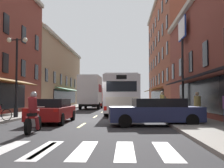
# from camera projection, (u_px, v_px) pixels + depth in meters

# --- Properties ---
(ground_plane) EXTENTS (34.80, 80.00, 0.10)m
(ground_plane) POSITION_uv_depth(u_px,v_px,m) (90.00, 121.00, 17.28)
(ground_plane) COLOR #333335
(lane_centre_dashes) EXTENTS (0.14, 73.90, 0.01)m
(lane_centre_dashes) POSITION_uv_depth(u_px,v_px,m) (90.00, 120.00, 17.04)
(lane_centre_dashes) COLOR #DBCC4C
(lane_centre_dashes) RESTS_ON ground
(crosswalk_near) EXTENTS (7.10, 2.80, 0.01)m
(crosswalk_near) POSITION_uv_depth(u_px,v_px,m) (44.00, 149.00, 7.31)
(crosswalk_near) COLOR silver
(crosswalk_near) RESTS_ON ground
(sidewalk_left) EXTENTS (3.00, 80.00, 0.14)m
(sidewalk_left) POSITION_uv_depth(u_px,v_px,m) (0.00, 118.00, 17.56)
(sidewalk_left) COLOR #A39E93
(sidewalk_left) RESTS_ON ground
(sidewalk_right) EXTENTS (3.00, 80.00, 0.14)m
(sidewalk_right) POSITION_uv_depth(u_px,v_px,m) (183.00, 119.00, 17.02)
(sidewalk_right) COLOR #A39E93
(sidewalk_right) RESTS_ON ground
(billboard_sign) EXTENTS (0.40, 2.56, 7.94)m
(billboard_sign) POSITION_uv_depth(u_px,v_px,m) (182.00, 41.00, 22.58)
(billboard_sign) COLOR black
(billboard_sign) RESTS_ON sidewalk_right
(transit_bus) EXTENTS (2.77, 11.91, 3.17)m
(transit_bus) POSITION_uv_depth(u_px,v_px,m) (121.00, 95.00, 24.06)
(transit_bus) COLOR silver
(transit_bus) RESTS_ON ground
(box_truck) EXTENTS (2.54, 7.47, 4.07)m
(box_truck) POSITION_uv_depth(u_px,v_px,m) (91.00, 93.00, 33.87)
(box_truck) COLOR #B21E19
(box_truck) RESTS_ON ground
(sedan_near) EXTENTS (2.03, 4.59, 1.45)m
(sedan_near) POSITION_uv_depth(u_px,v_px,m) (99.00, 102.00, 43.22)
(sedan_near) COLOR navy
(sedan_near) RESTS_ON ground
(sedan_mid) EXTENTS (4.76, 2.37, 1.37)m
(sedan_mid) POSITION_uv_depth(u_px,v_px,m) (156.00, 112.00, 13.61)
(sedan_mid) COLOR navy
(sedan_mid) RESTS_ON ground
(sedan_far) EXTENTS (1.99, 4.66, 1.35)m
(sedan_far) POSITION_uv_depth(u_px,v_px,m) (52.00, 111.00, 15.15)
(sedan_far) COLOR maroon
(sedan_far) RESTS_ON ground
(motorcycle_rider) EXTENTS (0.62, 2.07, 1.66)m
(motorcycle_rider) POSITION_uv_depth(u_px,v_px,m) (33.00, 115.00, 10.87)
(motorcycle_rider) COLOR black
(motorcycle_rider) RESTS_ON ground
(bicycle_near) EXTENTS (1.71, 0.48, 0.91)m
(bicycle_near) POSITION_uv_depth(u_px,v_px,m) (42.00, 109.00, 22.80)
(bicycle_near) COLOR black
(bicycle_near) RESTS_ON sidewalk_left
(pedestrian_near) EXTENTS (0.53, 0.42, 1.63)m
(pedestrian_near) POSITION_uv_depth(u_px,v_px,m) (165.00, 102.00, 28.70)
(pedestrian_near) COLOR maroon
(pedestrian_near) RESTS_ON sidewalk_right
(pedestrian_far) EXTENTS (0.36, 0.36, 1.79)m
(pedestrian_far) POSITION_uv_depth(u_px,v_px,m) (162.00, 102.00, 22.06)
(pedestrian_far) COLOR #33663F
(pedestrian_far) RESTS_ON sidewalk_right
(pedestrian_rear) EXTENTS (0.36, 0.36, 1.58)m
(pedestrian_rear) POSITION_uv_depth(u_px,v_px,m) (197.00, 106.00, 14.67)
(pedestrian_rear) COLOR maroon
(pedestrian_rear) RESTS_ON sidewalk_right
(street_lamp_twin) EXTENTS (1.42, 0.32, 5.30)m
(street_lamp_twin) POSITION_uv_depth(u_px,v_px,m) (17.00, 73.00, 17.92)
(street_lamp_twin) COLOR black
(street_lamp_twin) RESTS_ON sidewalk_left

